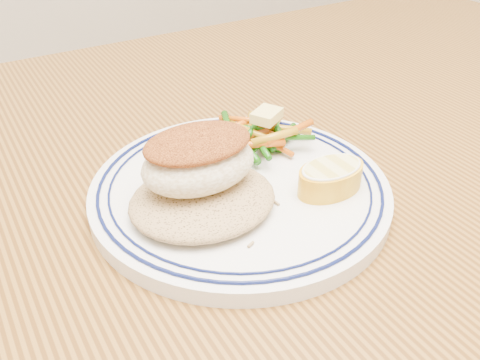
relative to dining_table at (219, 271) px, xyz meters
name	(u,v)px	position (x,y,z in m)	size (l,w,h in m)	color
dining_table	(219,271)	(0.00, 0.00, 0.00)	(1.50, 0.90, 0.75)	#553211
plate	(240,190)	(0.02, -0.02, 0.11)	(0.27, 0.27, 0.02)	silver
rice_pilaf	(202,197)	(-0.03, -0.03, 0.12)	(0.13, 0.11, 0.02)	#9A7A4D
fish_fillet	(198,159)	(-0.03, -0.02, 0.15)	(0.10, 0.07, 0.05)	beige
vegetable_pile	(261,134)	(0.07, 0.03, 0.13)	(0.11, 0.09, 0.03)	#14500A
butter_pat	(267,115)	(0.07, 0.03, 0.15)	(0.03, 0.02, 0.01)	#EDDA73
lemon_wedge	(331,177)	(0.08, -0.06, 0.13)	(0.07, 0.06, 0.03)	gold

